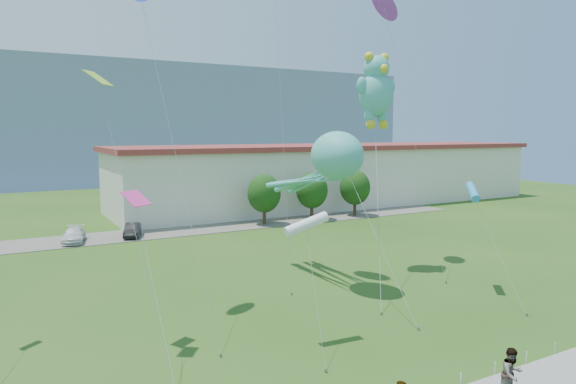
% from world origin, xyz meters
% --- Properties ---
extents(ground, '(160.00, 160.00, 0.00)m').
position_xyz_m(ground, '(0.00, 0.00, 0.00)').
color(ground, '#274A15').
rests_on(ground, ground).
extents(parking_strip, '(70.00, 6.00, 0.06)m').
position_xyz_m(parking_strip, '(0.00, 35.00, 0.03)').
color(parking_strip, '#59544C').
rests_on(parking_strip, ground).
extents(hill_ridge, '(160.00, 50.00, 25.00)m').
position_xyz_m(hill_ridge, '(0.00, 120.00, 12.50)').
color(hill_ridge, slate).
rests_on(hill_ridge, ground).
extents(warehouse, '(61.00, 15.00, 8.20)m').
position_xyz_m(warehouse, '(26.00, 44.00, 4.12)').
color(warehouse, beige).
rests_on(warehouse, ground).
extents(tree_near, '(3.60, 3.60, 5.47)m').
position_xyz_m(tree_near, '(10.00, 34.00, 3.39)').
color(tree_near, '#3F2B19').
rests_on(tree_near, ground).
extents(tree_mid, '(3.60, 3.60, 5.47)m').
position_xyz_m(tree_mid, '(16.00, 34.00, 3.39)').
color(tree_mid, '#3F2B19').
rests_on(tree_mid, ground).
extents(tree_far, '(3.60, 3.60, 5.47)m').
position_xyz_m(tree_far, '(22.00, 34.00, 3.39)').
color(tree_far, '#3F2B19').
rests_on(tree_far, ground).
extents(pedestrian_right, '(1.02, 0.83, 1.96)m').
position_xyz_m(pedestrian_right, '(1.62, -3.11, 1.08)').
color(pedestrian_right, gray).
rests_on(pedestrian_right, sidewalk).
extents(parked_car_white, '(2.69, 4.66, 1.27)m').
position_xyz_m(parked_car_white, '(-9.03, 34.24, 0.70)').
color(parked_car_white, silver).
rests_on(parked_car_white, parking_strip).
extents(parked_car_black, '(2.47, 4.06, 1.26)m').
position_xyz_m(parked_car_black, '(-3.87, 34.12, 0.69)').
color(parked_car_black, black).
rests_on(parked_car_black, parking_strip).
extents(octopus_kite, '(2.97, 14.61, 9.97)m').
position_xyz_m(octopus_kite, '(3.69, 12.56, 7.75)').
color(octopus_kite, '#45A9AC').
rests_on(octopus_kite, ground).
extents(teddy_bear_kite, '(7.50, 9.13, 15.45)m').
position_xyz_m(teddy_bear_kite, '(9.07, 14.33, 12.94)').
color(teddy_bear_kite, '#45A9AC').
rests_on(teddy_bear_kite, ground).
extents(small_kite_yellow, '(2.08, 6.28, 12.65)m').
position_xyz_m(small_kite_yellow, '(-10.30, 8.27, 10.77)').
color(small_kite_yellow, '#9AC62E').
rests_on(small_kite_yellow, ground).
extents(small_kite_white, '(1.31, 4.44, 6.07)m').
position_xyz_m(small_kite_white, '(-2.06, 5.41, 5.60)').
color(small_kite_white, white).
rests_on(small_kite_white, ground).
extents(small_kite_pink, '(1.29, 7.98, 7.29)m').
position_xyz_m(small_kite_pink, '(-9.01, 8.46, 6.17)').
color(small_kite_pink, '#E83391').
rests_on(small_kite_pink, ground).
extents(small_kite_cyan, '(1.35, 6.08, 6.66)m').
position_xyz_m(small_kite_cyan, '(11.10, 7.20, 6.18)').
color(small_kite_cyan, '#2C8ECA').
rests_on(small_kite_cyan, ground).
extents(small_kite_purple, '(1.80, 8.21, 20.01)m').
position_xyz_m(small_kite_purple, '(11.32, 16.13, 18.82)').
color(small_kite_purple, '#A937DE').
rests_on(small_kite_purple, ground).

